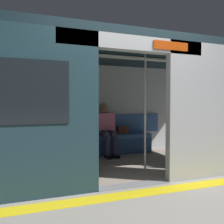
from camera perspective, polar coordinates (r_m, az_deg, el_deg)
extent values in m
plane|color=gray|center=(3.47, 5.36, -17.42)|extent=(60.00, 60.00, 0.00)
cube|color=yellow|center=(3.21, 7.74, -18.95)|extent=(8.00, 0.24, 0.01)
cube|color=#ADAFB5|center=(3.84, 20.29, 0.21)|extent=(1.08, 0.12, 2.08)
cube|color=black|center=(3.83, 20.43, 3.94)|extent=(0.59, 0.02, 0.55)
cube|color=black|center=(2.89, -21.34, 4.67)|extent=(1.10, 0.02, 0.76)
cube|color=#ADAFB5|center=(3.38, 5.46, 16.22)|extent=(2.15, 0.16, 0.20)
cube|color=#BF3F0C|center=(3.56, 14.28, 15.43)|extent=(0.56, 0.02, 0.12)
cube|color=#15272E|center=(4.51, -1.22, 14.62)|extent=(6.40, 2.58, 0.12)
cube|color=gray|center=(4.54, -1.20, -12.69)|extent=(6.08, 2.42, 0.01)
cube|color=silver|center=(5.56, -5.11, 0.76)|extent=(6.08, 0.10, 2.08)
cube|color=#38609E|center=(5.52, -4.94, -3.02)|extent=(3.52, 0.06, 0.45)
cube|color=white|center=(4.49, -1.22, 13.51)|extent=(4.48, 0.16, 0.03)
cube|color=gray|center=(3.46, 5.36, -17.32)|extent=(1.08, 0.19, 0.01)
cube|color=#38609E|center=(5.34, -4.34, -6.10)|extent=(2.70, 0.44, 0.09)
cube|color=navy|center=(5.19, -3.75, -8.87)|extent=(2.70, 0.04, 0.36)
cube|color=pink|center=(5.35, -2.04, -2.90)|extent=(0.40, 0.26, 0.50)
sphere|color=#8C664C|center=(5.33, -2.05, 0.79)|extent=(0.21, 0.21, 0.21)
sphere|color=#997F59|center=(5.34, -2.09, 1.18)|extent=(0.19, 0.19, 0.19)
cylinder|color=pink|center=(5.42, 0.37, -2.53)|extent=(0.08, 0.08, 0.44)
cylinder|color=pink|center=(5.23, -4.28, -2.68)|extent=(0.08, 0.08, 0.44)
cylinder|color=#38334C|center=(5.22, -0.26, -5.22)|extent=(0.18, 0.41, 0.14)
cylinder|color=#38334C|center=(5.15, -2.08, -5.32)|extent=(0.18, 0.41, 0.14)
cylinder|color=#38334C|center=(5.08, 0.70, -8.34)|extent=(0.10, 0.10, 0.41)
cylinder|color=#38334C|center=(5.01, -1.17, -8.49)|extent=(0.10, 0.10, 0.41)
cube|color=black|center=(5.08, 0.95, -10.83)|extent=(0.12, 0.23, 0.06)
cube|color=black|center=(5.01, -0.93, -11.02)|extent=(0.12, 0.23, 0.06)
cube|color=brown|center=(5.57, 2.68, -4.42)|extent=(0.26, 0.14, 0.17)
cube|color=#472718|center=(5.50, 2.98, -4.59)|extent=(0.02, 0.01, 0.14)
cube|color=gold|center=(5.25, -6.56, -5.59)|extent=(0.19, 0.25, 0.03)
cylinder|color=silver|center=(3.62, -5.09, 0.07)|extent=(0.04, 0.04, 2.06)
cylinder|color=silver|center=(4.01, 8.13, 0.22)|extent=(0.04, 0.04, 2.06)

